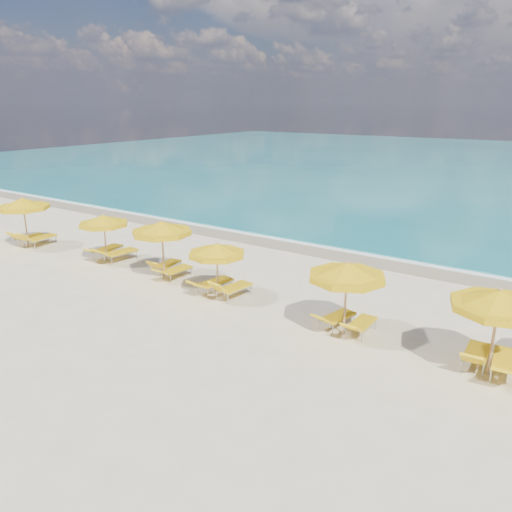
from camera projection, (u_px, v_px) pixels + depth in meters
The scene contains 23 objects.
ground_plane at pixel (233, 297), 18.51m from camera, with size 120.00×120.00×0.00m, color beige.
ocean at pixel (488, 166), 56.35m from camera, with size 120.00×80.00×0.30m, color #136A6E.
wet_sand_band at pixel (324, 250), 24.34m from camera, with size 120.00×2.60×0.01m, color tan.
foam_line at pixel (331, 246), 24.98m from camera, with size 120.00×1.20×0.03m, color white.
whitecap_near at pixel (310, 204), 35.15m from camera, with size 14.00×0.36×0.05m, color white.
umbrella_1 at pixel (23, 204), 24.29m from camera, with size 3.05×3.05×2.52m.
umbrella_2 at pixel (103, 221), 22.06m from camera, with size 2.82×2.82×2.20m.
umbrella_3 at pixel (162, 229), 19.86m from camera, with size 2.95×2.95×2.45m.
umbrella_4 at pixel (217, 250), 17.95m from camera, with size 2.46×2.46×2.12m.
umbrella_5 at pixel (347, 272), 14.93m from camera, with size 2.52×2.52×2.41m.
umbrella_6 at pixel (499, 301), 12.66m from camera, with size 2.62×2.62×2.45m.
lounger_1_left at pixel (29, 240), 25.27m from camera, with size 0.65×1.80×0.86m.
lounger_1_right at pixel (40, 241), 24.98m from camera, with size 0.87×2.02×0.90m.
lounger_2_left at pixel (107, 252), 23.15m from camera, with size 0.94×2.08×0.71m.
lounger_2_right at pixel (120, 256), 22.59m from camera, with size 0.92×2.08×0.81m.
lounger_3_left at pixel (167, 268), 21.06m from camera, with size 0.79×1.80×0.79m.
lounger_3_right at pixel (176, 273), 20.38m from camera, with size 0.68×1.82×0.68m.
lounger_4_left at pixel (214, 286), 18.91m from camera, with size 0.94×1.96×0.71m.
lounger_4_right at pixel (233, 292), 18.37m from camera, with size 0.84×1.86×0.88m.
lounger_5_left at pixel (336, 321), 15.96m from camera, with size 0.90×1.79×0.72m.
lounger_5_right at pixel (361, 328), 15.50m from camera, with size 0.59×1.72×0.71m.
lounger_6_left at pixel (476, 358), 13.62m from camera, with size 0.68×1.81×0.81m.
lounger_6_right at pixel (505, 367), 13.15m from camera, with size 0.86×2.07×0.77m.
Camera 1 is at (10.42, -13.74, 6.94)m, focal length 35.00 mm.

